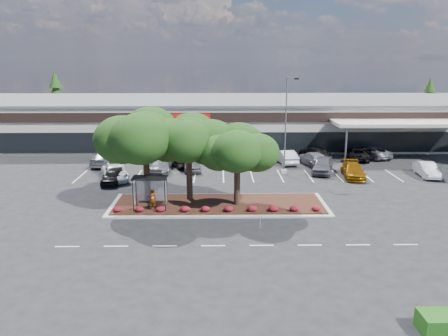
{
  "coord_description": "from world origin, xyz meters",
  "views": [
    {
      "loc": [
        -2.06,
        -30.66,
        12.01
      ],
      "look_at": [
        -1.53,
        6.67,
        2.6
      ],
      "focal_mm": 35.0,
      "sensor_mm": 36.0,
      "label": 1
    }
  ],
  "objects_px": {
    "light_pole": "(286,132)",
    "survey_stake": "(261,220)",
    "car_1": "(113,176)",
    "car_0": "(115,173)"
  },
  "relations": [
    {
      "from": "light_pole",
      "to": "survey_stake",
      "type": "bearing_deg",
      "value": -104.8
    },
    {
      "from": "car_0",
      "to": "car_1",
      "type": "relative_size",
      "value": 1.27
    },
    {
      "from": "survey_stake",
      "to": "car_1",
      "type": "bearing_deg",
      "value": 138.15
    },
    {
      "from": "survey_stake",
      "to": "car_1",
      "type": "relative_size",
      "value": 0.24
    },
    {
      "from": "light_pole",
      "to": "car_1",
      "type": "xyz_separation_m",
      "value": [
        -17.54,
        -3.45,
        -3.83
      ]
    },
    {
      "from": "light_pole",
      "to": "survey_stake",
      "type": "xyz_separation_m",
      "value": [
        -4.09,
        -15.5,
        -3.89
      ]
    },
    {
      "from": "light_pole",
      "to": "car_1",
      "type": "distance_m",
      "value": 18.29
    },
    {
      "from": "light_pole",
      "to": "car_1",
      "type": "height_order",
      "value": "light_pole"
    },
    {
      "from": "car_0",
      "to": "car_1",
      "type": "distance_m",
      "value": 1.21
    },
    {
      "from": "light_pole",
      "to": "survey_stake",
      "type": "distance_m",
      "value": 16.5
    }
  ]
}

